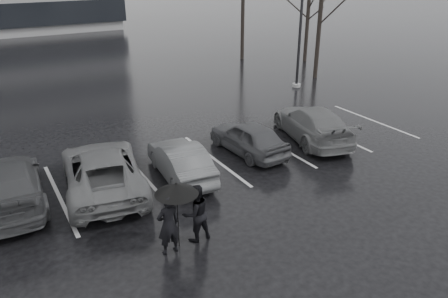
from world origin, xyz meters
name	(u,v)px	position (x,y,z in m)	size (l,w,h in m)	color
ground	(236,192)	(0.00, 0.00, 0.00)	(160.00, 160.00, 0.00)	black
car_main	(248,137)	(2.03, 2.42, 0.63)	(1.49, 3.70, 1.26)	black
car_west_a	(180,161)	(-1.10, 1.85, 0.62)	(1.30, 3.74, 1.23)	#2F3032
car_west_b	(102,170)	(-3.62, 2.30, 0.70)	(2.33, 5.05, 1.40)	#444446
car_west_c	(9,184)	(-6.32, 2.80, 0.68)	(1.90, 4.68, 1.36)	black
car_east	(312,123)	(5.04, 2.25, 0.69)	(1.92, 4.72, 1.37)	#444446
pedestrian_left	(168,225)	(-3.12, -1.81, 0.83)	(0.61, 0.40, 1.66)	black
pedestrian_right	(196,213)	(-2.27, -1.64, 0.80)	(0.78, 0.61, 1.61)	black
umbrella	(176,189)	(-2.81, -1.70, 1.70)	(1.10, 1.10, 1.87)	black
lamp_post	(301,17)	(9.60, 8.86, 3.95)	(0.47, 0.47, 8.62)	gray
stall_stripes	(181,168)	(-0.80, 2.50, 0.00)	(19.72, 5.00, 0.00)	#B9B9BC
tree_east	(320,11)	(12.00, 10.00, 4.00)	(0.26, 0.26, 8.00)	black
tree_ne	(308,11)	(14.50, 14.00, 3.50)	(0.26, 0.26, 7.00)	black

